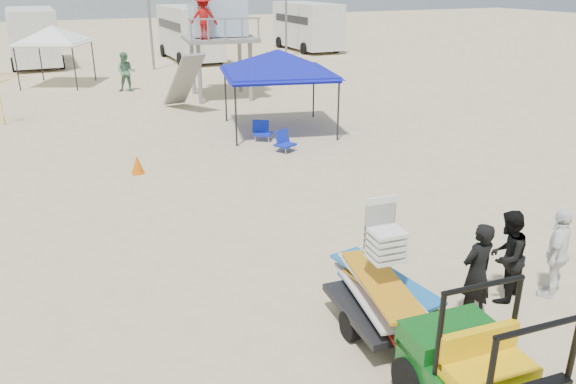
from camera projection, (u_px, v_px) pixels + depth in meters
name	position (u px, v px, depth m)	size (l,w,h in m)	color
ground	(343.00, 350.00, 8.07)	(140.00, 140.00, 0.00)	beige
utility_cart	(499.00, 382.00, 6.20)	(1.35, 2.45, 1.80)	#0C4F14
surf_trailer	(381.00, 287.00, 8.20)	(1.29, 2.19, 1.90)	black
man_left	(477.00, 273.00, 8.52)	(0.59, 0.39, 1.62)	black
man_mid	(507.00, 256.00, 9.07)	(0.76, 0.60, 1.57)	black
man_right	(557.00, 253.00, 9.19)	(0.92, 0.38, 1.56)	white
lifeguard_tower	(216.00, 14.00, 23.61)	(3.32, 3.32, 4.70)	gray
canopy_blue	(278.00, 54.00, 18.60)	(4.15, 4.15, 3.16)	black
canopy_white_c	(52.00, 28.00, 26.58)	(3.76, 3.76, 3.24)	black
umbrella_b	(1.00, 98.00, 19.91)	(2.10, 2.14, 1.93)	yellow
cone_near	(137.00, 165.00, 15.19)	(0.34, 0.34, 0.50)	#E96207
beach_chair_b	(284.00, 141.00, 17.13)	(0.71, 0.78, 0.64)	#1023AE
beach_chair_c	(262.00, 130.00, 18.29)	(0.73, 0.82, 0.64)	#1024AF
rv_mid_left	(33.00, 34.00, 32.99)	(2.65, 6.50, 3.25)	silver
rv_mid_right	(189.00, 31.00, 35.20)	(2.64, 7.00, 3.25)	silver
rv_far_right	(307.00, 24.00, 39.96)	(2.64, 6.60, 3.25)	silver
distant_beachgoers	(9.00, 85.00, 22.71)	(9.57, 3.68, 1.79)	#508565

